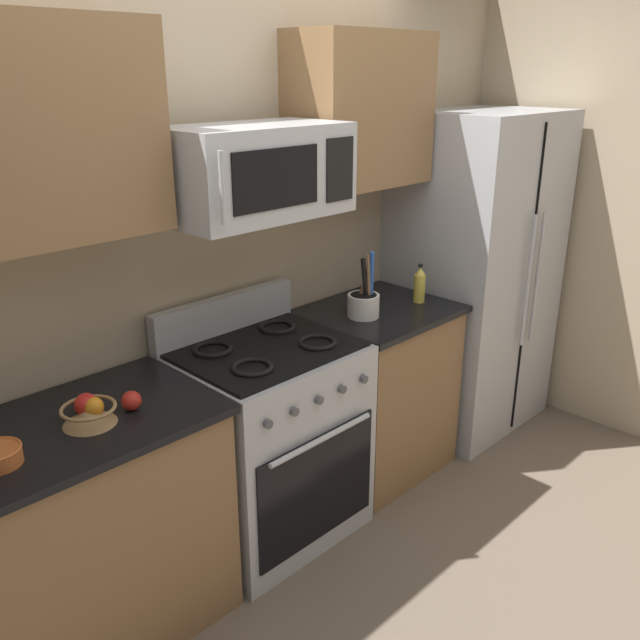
{
  "coord_description": "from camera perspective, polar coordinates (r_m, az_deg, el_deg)",
  "views": [
    {
      "loc": [
        -1.71,
        -1.37,
        2.05
      ],
      "look_at": [
        0.2,
        0.53,
        1.03
      ],
      "focal_mm": 37.6,
      "sensor_mm": 36.0,
      "label": 1
    }
  ],
  "objects": [
    {
      "name": "counter_right",
      "position": [
        3.57,
        4.86,
        -5.89
      ],
      "size": [
        0.73,
        0.62,
        0.91
      ],
      "color": "olive",
      "rests_on": "ground"
    },
    {
      "name": "wall_right",
      "position": [
        4.14,
        24.99,
        8.34
      ],
      "size": [
        0.1,
        8.0,
        2.6
      ],
      "primitive_type": "cube",
      "color": "tan",
      "rests_on": "ground"
    },
    {
      "name": "counter_left",
      "position": [
        2.67,
        -22.12,
        -17.76
      ],
      "size": [
        1.27,
        0.62,
        0.91
      ],
      "color": "olive",
      "rests_on": "ground"
    },
    {
      "name": "upper_cabinets_right",
      "position": [
        3.31,
        3.44,
        17.37
      ],
      "size": [
        0.72,
        0.34,
        0.7
      ],
      "color": "olive"
    },
    {
      "name": "apple_loose",
      "position": [
        2.48,
        -15.75,
        -6.62
      ],
      "size": [
        0.07,
        0.07,
        0.07
      ],
      "primitive_type": "sphere",
      "color": "red",
      "rests_on": "counter_left"
    },
    {
      "name": "bottle_oil",
      "position": [
        3.49,
        8.47,
        2.98
      ],
      "size": [
        0.06,
        0.06,
        0.2
      ],
      "color": "gold",
      "rests_on": "counter_right"
    },
    {
      "name": "fruit_basket",
      "position": [
        2.43,
        -19.06,
        -7.41
      ],
      "size": [
        0.19,
        0.19,
        0.1
      ],
      "color": "#9E7A4C",
      "rests_on": "counter_left"
    },
    {
      "name": "wall_back",
      "position": [
        3.05,
        -9.57,
        6.16
      ],
      "size": [
        8.0,
        0.1,
        2.6
      ],
      "primitive_type": "cube",
      "color": "tan",
      "rests_on": "ground"
    },
    {
      "name": "microwave",
      "position": [
        2.7,
        -5.51,
        12.49
      ],
      "size": [
        0.75,
        0.44,
        0.36
      ],
      "color": "#B2B5BA"
    },
    {
      "name": "ground_plane",
      "position": [
        3.0,
        4.84,
        -22.48
      ],
      "size": [
        16.0,
        16.0,
        0.0
      ],
      "primitive_type": "plane",
      "color": "#6B5B4C"
    },
    {
      "name": "refrigerator",
      "position": [
        4.02,
        12.88,
        3.84
      ],
      "size": [
        0.88,
        0.74,
        1.84
      ],
      "color": "#B2B5BA",
      "rests_on": "ground"
    },
    {
      "name": "utensil_crock",
      "position": [
        3.26,
        3.75,
        1.47
      ],
      "size": [
        0.16,
        0.16,
        0.33
      ],
      "color": "white",
      "rests_on": "counter_right"
    },
    {
      "name": "range_oven",
      "position": [
        3.09,
        -4.42,
        -10.08
      ],
      "size": [
        0.76,
        0.67,
        1.09
      ],
      "color": "#B2B5BA",
      "rests_on": "ground"
    }
  ]
}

